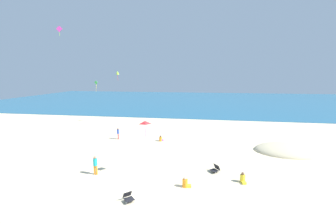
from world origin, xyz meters
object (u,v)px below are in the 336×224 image
object	(u,v)px
beach_chair_mid_beach	(128,197)
person_2	(118,133)
kite_green	(96,83)
kite_red	(145,123)
person_0	(161,139)
kite_lime	(117,73)
person_3	(186,183)
kite_magenta	(59,29)
beach_chair_near_camera	(216,169)
person_4	(243,179)
person_1	(95,164)

from	to	relation	value
beach_chair_mid_beach	person_2	distance (m)	14.03
kite_green	kite_red	bearing A→B (deg)	-54.00
beach_chair_mid_beach	person_0	size ratio (longest dim) A/B	1.27
person_0	kite_lime	world-z (taller)	kite_lime
person_0	person_2	world-z (taller)	person_2
person_2	kite_red	distance (m)	11.53
person_3	kite_red	xyz separation A→B (m)	(-3.19, 1.20, 4.00)
person_3	kite_green	bearing A→B (deg)	125.80
person_2	kite_magenta	world-z (taller)	kite_magenta
beach_chair_near_camera	person_4	bearing A→B (deg)	102.99
person_0	kite_red	xyz separation A→B (m)	(0.60, -9.26, 4.04)
person_1	person_2	size ratio (longest dim) A/B	1.11
person_4	kite_lime	size ratio (longest dim) A/B	0.50
person_0	kite_green	bearing A→B (deg)	89.23
beach_chair_near_camera	person_1	bearing A→B (deg)	-28.45
person_2	kite_red	xyz separation A→B (m)	(5.94, -9.25, 3.50)
beach_chair_mid_beach	kite_green	bearing A→B (deg)	167.74
person_0	kite_green	world-z (taller)	kite_green
beach_chair_near_camera	kite_green	xyz separation A→B (m)	(-18.09, 15.88, 6.22)
person_4	kite_green	bearing A→B (deg)	-142.75
person_1	kite_green	xyz separation A→B (m)	(-8.66, 17.79, 5.64)
person_3	kite_magenta	xyz separation A→B (m)	(-14.55, 8.40, 12.44)
beach_chair_mid_beach	kite_lime	size ratio (longest dim) A/B	0.57
person_1	person_3	world-z (taller)	person_1
person_0	person_3	xyz separation A→B (m)	(3.80, -10.46, 0.04)
person_4	kite_lime	xyz separation A→B (m)	(-16.40, 17.56, 7.88)
person_2	kite_lime	xyz separation A→B (m)	(-3.17, 8.45, 7.37)
beach_chair_mid_beach	person_4	bearing A→B (deg)	73.15
person_3	kite_red	distance (m)	5.26
person_0	kite_lime	xyz separation A→B (m)	(-8.50, 8.45, 7.91)
person_2	person_4	bearing A→B (deg)	-58.01
person_2	kite_red	world-z (taller)	kite_red
kite_green	kite_lime	distance (m)	3.95
person_1	person_3	bearing A→B (deg)	83.30
person_3	person_4	bearing A→B (deg)	13.43
kite_green	kite_red	xyz separation A→B (m)	(12.68, -17.45, -2.22)
person_4	beach_chair_near_camera	bearing A→B (deg)	-138.96
beach_chair_near_camera	person_3	world-z (taller)	person_3
person_1	beach_chair_mid_beach	bearing A→B (deg)	50.07
beach_chair_near_camera	kite_red	size ratio (longest dim) A/B	0.71
beach_chair_near_camera	person_0	size ratio (longest dim) A/B	1.28
person_0	kite_green	distance (m)	15.88
person_2	person_3	size ratio (longest dim) A/B	1.74
beach_chair_mid_beach	person_3	size ratio (longest dim) A/B	1.11
person_1	person_3	xyz separation A→B (m)	(7.21, -0.86, -0.59)
kite_green	person_2	bearing A→B (deg)	-50.58
person_1	person_4	world-z (taller)	person_1
person_2	kite_green	distance (m)	12.06
kite_magenta	person_3	bearing A→B (deg)	-29.99
person_2	kite_lime	bearing A→B (deg)	87.05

